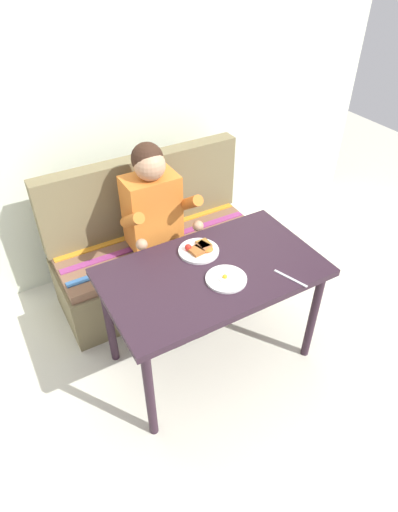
# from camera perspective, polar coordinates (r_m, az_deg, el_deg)

# --- Properties ---
(ground_plane) EXTENTS (8.00, 8.00, 0.00)m
(ground_plane) POSITION_cam_1_polar(r_m,az_deg,el_deg) (2.87, 1.53, -12.97)
(ground_plane) COLOR beige
(back_wall) EXTENTS (4.40, 0.10, 2.60)m
(back_wall) POSITION_cam_1_polar(r_m,az_deg,el_deg) (3.08, -11.10, 20.11)
(back_wall) COLOR silver
(back_wall) RESTS_ON ground
(table) EXTENTS (1.20, 0.70, 0.73)m
(table) POSITION_cam_1_polar(r_m,az_deg,el_deg) (2.39, 1.79, -3.30)
(table) COLOR #2D1B27
(table) RESTS_ON ground
(couch) EXTENTS (1.44, 0.56, 1.00)m
(couch) POSITION_cam_1_polar(r_m,az_deg,el_deg) (3.12, -5.63, 0.52)
(couch) COLOR #706444
(couch) RESTS_ON ground
(person) EXTENTS (0.45, 0.61, 1.21)m
(person) POSITION_cam_1_polar(r_m,az_deg,el_deg) (2.73, -5.59, 5.00)
(person) COLOR orange
(person) RESTS_ON ground
(plate_breakfast) EXTENTS (0.23, 0.23, 0.05)m
(plate_breakfast) POSITION_cam_1_polar(r_m,az_deg,el_deg) (2.45, 0.03, 0.83)
(plate_breakfast) COLOR white
(plate_breakfast) RESTS_ON table
(plate_eggs) EXTENTS (0.22, 0.22, 0.04)m
(plate_eggs) POSITION_cam_1_polar(r_m,az_deg,el_deg) (2.27, 3.62, -3.02)
(plate_eggs) COLOR white
(plate_eggs) RESTS_ON table
(knife) EXTENTS (0.08, 0.19, 0.00)m
(knife) POSITION_cam_1_polar(r_m,az_deg,el_deg) (2.33, 12.02, -2.91)
(knife) COLOR silver
(knife) RESTS_ON table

